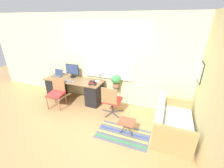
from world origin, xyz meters
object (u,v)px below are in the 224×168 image
Objects in this scene: plant_stand at (116,89)px; office_chair_swivel at (111,100)px; couch_loveseat at (171,124)px; folding_stool at (127,123)px; mouse at (73,82)px; desk_chair_wooden at (57,92)px; laptop at (58,75)px; book_stack at (92,83)px; monitor at (72,70)px; desk_lamp at (97,73)px; keyboard at (65,81)px; potted_plant at (116,80)px.

office_chair_swivel is at bearing -81.86° from plant_stand.
folding_stool is (-0.95, -0.41, 0.07)m from couch_loveseat.
desk_chair_wooden is (-0.39, -0.34, -0.26)m from mouse.
laptop reaches higher than desk_chair_wooden.
book_stack is 1.62m from folding_stool.
mouse is at bearing -54.51° from monitor.
laptop is 0.80× the size of folding_stool.
office_chair_swivel reaches higher than book_stack.
mouse is 0.19× the size of desk_lamp.
desk_chair_wooden is 1.82m from plant_stand.
laptop is 4.37× the size of mouse.
desk_chair_wooden is at bearing 168.61° from folding_stool.
desk_chair_wooden is at bearing -56.06° from laptop.
book_stack is 2.36m from couch_loveseat.
mouse is at bearing -159.60° from plant_stand.
desk_lamp is at bearing 24.65° from desk_chair_wooden.
monitor is (0.53, 0.12, 0.18)m from laptop.
mouse is at bearing 82.05° from couch_loveseat.
office_chair_swivel reaches higher than keyboard.
office_chair_swivel reaches higher than folding_stool.
folding_stool is at bearing -32.97° from book_stack.
desk_chair_wooden is 2.40m from folding_stool.
laptop is 0.36× the size of office_chair_swivel.
plant_stand is at bearing 2.64° from monitor.
mouse is 0.65m from book_stack.
desk_lamp is 2.48m from couch_loveseat.
desk_lamp reaches higher than laptop.
plant_stand is at bearing 62.58° from couch_loveseat.
book_stack is (1.45, -0.23, 0.01)m from laptop.
desk_lamp reaches higher than mouse.
folding_stool is (2.35, -0.47, -0.13)m from desk_chair_wooden.
office_chair_swivel is 0.71m from potted_plant.
office_chair_swivel is at bearing -81.86° from potted_plant.
keyboard is 0.31m from mouse.
couch_loveseat is (3.71, -0.67, -0.49)m from laptop.
monitor is 0.55× the size of office_chair_swivel.
keyboard is 0.49× the size of desk_chair_wooden.
mouse is at bearing -1.27° from keyboard.
folding_stool is at bearing -60.62° from plant_stand.
couch_loveseat is 1.89m from plant_stand.
desk_chair_wooden is 0.67× the size of couch_loveseat.
desk_chair_wooden is at bearing -160.11° from book_stack.
mouse is at bearing -159.60° from potted_plant.
laptop is 2.05m from potted_plant.
office_chair_swivel reaches higher than desk_chair_wooden.
potted_plant is (1.55, 0.45, 0.07)m from keyboard.
office_chair_swivel is at bearing -6.90° from mouse.
couch_loveseat is (2.91, -0.41, -0.45)m from mouse.
keyboard is 1.05m from desk_lamp.
desk_lamp is at bearing 28.33° from mouse.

